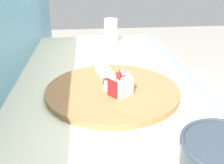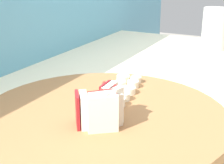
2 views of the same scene
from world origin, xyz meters
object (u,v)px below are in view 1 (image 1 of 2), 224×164
at_px(banana_slice_rows, 107,74).
at_px(cutting_board, 113,90).
at_px(apple_wedge_fan, 123,85).
at_px(small_jar, 111,31).
at_px(apple_dice_pile, 111,84).

bearing_deg(banana_slice_rows, cutting_board, -174.79).
bearing_deg(apple_wedge_fan, cutting_board, 30.85).
distance_m(banana_slice_rows, small_jar, 0.54).
bearing_deg(banana_slice_rows, apple_dice_pile, -177.12).
bearing_deg(small_jar, cutting_board, 174.48).
relative_size(apple_dice_pile, banana_slice_rows, 0.49).
xyz_separation_m(apple_dice_pile, banana_slice_rows, (0.09, 0.00, -0.00)).
distance_m(apple_dice_pile, small_jar, 0.62).
bearing_deg(cutting_board, apple_wedge_fan, -149.15).
bearing_deg(cutting_board, apple_dice_pile, 25.29).
bearing_deg(cutting_board, banana_slice_rows, 5.21).
bearing_deg(apple_dice_pile, apple_wedge_fan, -150.05).
bearing_deg(apple_wedge_fan, apple_dice_pile, 29.95).
bearing_deg(small_jar, banana_slice_rows, 172.48).
xyz_separation_m(apple_wedge_fan, small_jar, (0.68, -0.03, 0.02)).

